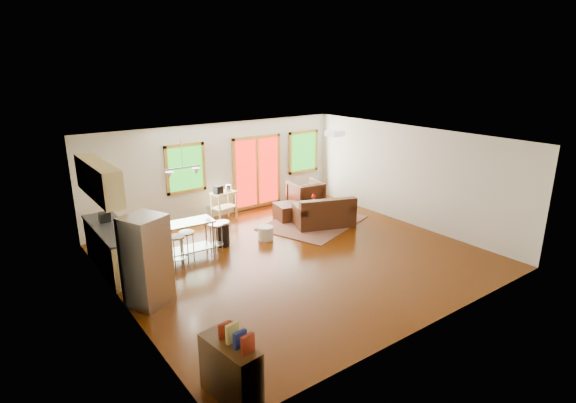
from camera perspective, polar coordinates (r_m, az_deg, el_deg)
floor at (r=10.11m, az=1.01°, el=-6.98°), size 7.50×7.00×0.02m
ceiling at (r=9.35m, az=1.10°, el=7.85°), size 7.50×7.00×0.02m
back_wall at (r=12.53m, az=-8.72°, el=3.93°), size 7.50×0.02×2.60m
left_wall at (r=8.07m, az=-20.80°, el=-4.47°), size 0.02×7.00×2.60m
right_wall at (r=12.21m, az=15.27°, el=3.18°), size 0.02×7.00×2.60m
front_wall at (r=7.34m, az=17.96°, el=-6.34°), size 7.50×0.02×2.60m
window_left at (r=12.02m, az=-12.87°, el=4.12°), size 1.10×0.05×1.30m
french_doors at (r=13.11m, az=-3.93°, el=3.78°), size 1.60×0.05×2.10m
window_right at (r=13.98m, az=1.96°, el=6.33°), size 1.10×0.05×1.30m
rug at (r=12.12m, az=3.23°, el=-2.70°), size 3.12×2.76×0.03m
loveseat at (r=11.84m, az=4.61°, el=-1.63°), size 1.73×1.34×0.81m
coffee_table at (r=12.37m, az=3.81°, el=-0.63°), size 1.06×0.68×0.41m
armchair at (r=13.25m, az=2.23°, el=1.04°), size 0.98×0.93×0.90m
ottoman at (r=12.32m, az=0.06°, el=-1.30°), size 0.78×0.78×0.44m
pouf at (r=10.97m, az=-2.86°, el=-4.02°), size 0.43×0.43×0.33m
vase at (r=12.26m, az=3.26°, el=0.01°), size 0.25×0.25×0.31m
book at (r=12.40m, az=2.89°, el=0.41°), size 0.23×0.06×0.31m
cabinets at (r=9.82m, az=-21.81°, el=-3.11°), size 0.64×2.24×2.30m
refrigerator at (r=8.27m, az=-17.49°, el=-7.18°), size 0.86×0.85×1.65m
island at (r=9.96m, az=-13.21°, el=-4.11°), size 1.38×0.62×0.85m
cup at (r=10.22m, az=-10.15°, el=-0.81°), size 0.14×0.12×0.13m
bar_stool_a at (r=9.63m, az=-13.90°, el=-5.28°), size 0.38×0.38×0.71m
bar_stool_b at (r=9.87m, az=-12.70°, el=-4.74°), size 0.42×0.42×0.69m
bar_stool_c at (r=10.20m, az=-9.12°, el=-3.76°), size 0.36×0.36×0.70m
trash_can at (r=10.64m, az=-8.30°, el=-4.05°), size 0.40×0.40×0.60m
kitchen_cart at (r=12.22m, az=-8.25°, el=0.67°), size 0.73×0.54×1.01m
bookshelf at (r=6.09m, az=-7.27°, el=-20.45°), size 0.47×0.94×1.07m
ceiling_flush at (r=10.83m, az=5.98°, el=8.61°), size 0.35×0.35×0.12m
pendant_light at (r=9.83m, az=-13.21°, el=3.63°), size 0.80×0.18×0.79m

